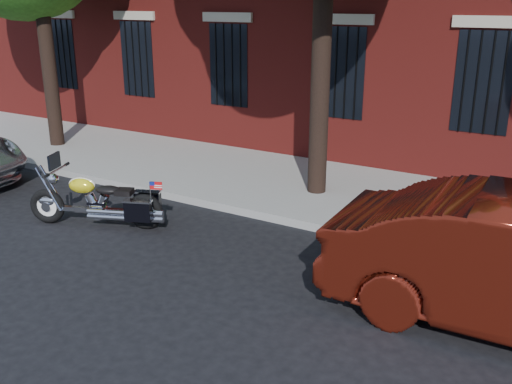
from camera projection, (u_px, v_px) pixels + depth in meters
The scene contains 4 objects.
ground at pixel (211, 243), 9.23m from camera, with size 120.00×120.00×0.00m, color black.
curb at pixel (255, 213), 10.33m from camera, with size 40.00×0.16×0.15m, color gray.
sidewalk at pixel (302, 186), 11.85m from camera, with size 40.00×3.60×0.15m, color gray.
motorcycle at pixel (102, 203), 9.78m from camera, with size 2.46×1.29×1.27m.
Camera 1 is at (5.02, -6.88, 3.74)m, focal length 40.00 mm.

